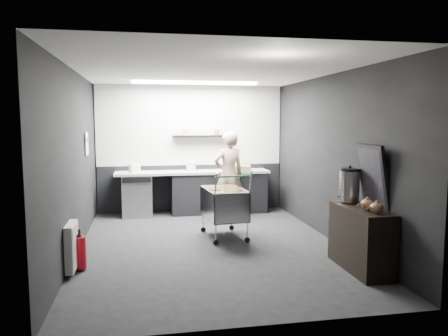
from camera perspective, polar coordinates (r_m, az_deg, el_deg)
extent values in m
plane|color=black|center=(6.97, -1.78, -10.08)|extent=(5.50, 5.50, 0.00)
plane|color=white|center=(6.73, -1.86, 12.57)|extent=(5.50, 5.50, 0.00)
plane|color=black|center=(9.43, -4.35, 2.55)|extent=(5.50, 0.00, 5.50)
plane|color=black|center=(4.04, 4.09, -2.47)|extent=(5.50, 0.00, 5.50)
plane|color=black|center=(6.71, -18.95, 0.70)|extent=(0.00, 5.50, 5.50)
plane|color=black|center=(7.29, 13.92, 1.28)|extent=(0.00, 5.50, 5.50)
cube|color=beige|center=(9.40, -4.36, 5.58)|extent=(3.95, 0.02, 1.70)
cube|color=black|center=(9.51, -4.29, -2.58)|extent=(3.95, 0.02, 1.00)
cube|color=black|center=(9.32, -3.05, 4.17)|extent=(1.20, 0.22, 0.04)
cylinder|color=silver|center=(9.64, 4.00, 7.39)|extent=(0.20, 0.03, 0.20)
cube|color=white|center=(7.98, -17.51, 3.03)|extent=(0.02, 0.30, 0.40)
cube|color=red|center=(7.98, -17.49, 3.53)|extent=(0.02, 0.22, 0.10)
cube|color=silver|center=(6.01, -19.30, -9.65)|extent=(0.10, 0.50, 0.60)
cube|color=white|center=(8.55, -3.76, 11.02)|extent=(2.40, 0.20, 0.04)
cube|color=black|center=(9.29, -0.70, -3.24)|extent=(2.00, 0.56, 0.85)
cube|color=#B3B3AE|center=(9.15, -4.10, -0.56)|extent=(3.20, 0.60, 0.05)
cube|color=#9EA0A5|center=(9.16, -11.26, -3.50)|extent=(0.60, 0.58, 0.85)
cube|color=black|center=(8.81, -11.33, -1.55)|extent=(0.56, 0.02, 0.10)
imported|color=#C3AF9A|center=(8.81, 0.61, -0.83)|extent=(0.71, 0.54, 1.74)
cube|color=silver|center=(7.36, 0.03, -6.46)|extent=(0.69, 0.99, 0.02)
cube|color=silver|center=(7.26, -2.24, -4.72)|extent=(0.11, 0.93, 0.49)
cube|color=silver|center=(7.37, 2.27, -4.57)|extent=(0.11, 0.93, 0.49)
cube|color=silver|center=(6.87, 0.73, -5.36)|extent=(0.60, 0.08, 0.49)
cube|color=silver|center=(7.75, -0.59, -4.02)|extent=(0.60, 0.08, 0.49)
cylinder|color=silver|center=(6.94, -1.47, -8.54)|extent=(0.02, 0.02, 0.33)
cylinder|color=silver|center=(7.04, 2.79, -8.33)|extent=(0.02, 0.02, 0.33)
cylinder|color=silver|center=(7.76, -2.46, -6.95)|extent=(0.02, 0.02, 0.33)
cylinder|color=silver|center=(7.85, 1.35, -6.79)|extent=(0.02, 0.02, 0.33)
cylinder|color=#268D3D|center=(6.73, 0.84, -1.10)|extent=(0.60, 0.09, 0.03)
cube|color=brown|center=(7.40, -1.13, -4.65)|extent=(0.30, 0.35, 0.42)
cube|color=brown|center=(7.22, 1.43, -5.10)|extent=(0.27, 0.33, 0.37)
cylinder|color=black|center=(6.98, -1.46, -9.67)|extent=(0.09, 0.04, 0.09)
cylinder|color=black|center=(7.80, -2.46, -7.97)|extent=(0.09, 0.04, 0.09)
cylinder|color=black|center=(7.08, 2.79, -9.45)|extent=(0.09, 0.04, 0.09)
cylinder|color=black|center=(7.88, 1.35, -7.80)|extent=(0.09, 0.04, 0.09)
cube|color=black|center=(6.06, 17.42, -8.81)|extent=(0.41, 1.10, 0.83)
cylinder|color=silver|center=(6.26, 16.04, -2.29)|extent=(0.28, 0.28, 0.42)
cylinder|color=black|center=(6.23, 16.11, -0.20)|extent=(0.28, 0.28, 0.04)
sphere|color=black|center=(6.22, 16.12, 0.14)|extent=(0.05, 0.05, 0.05)
ellipsoid|color=brown|center=(5.84, 18.21, -4.52)|extent=(0.17, 0.17, 0.13)
ellipsoid|color=brown|center=(5.64, 19.33, -4.93)|extent=(0.17, 0.17, 0.13)
cube|color=black|center=(6.03, 18.88, -0.94)|extent=(0.19, 0.64, 0.82)
cube|color=black|center=(6.02, 18.67, -0.94)|extent=(0.13, 0.55, 0.71)
cylinder|color=#AE0B18|center=(6.11, -18.28, -10.44)|extent=(0.16, 0.16, 0.42)
cone|color=black|center=(6.04, -18.36, -8.27)|extent=(0.11, 0.11, 0.06)
cylinder|color=black|center=(6.03, -18.38, -7.88)|extent=(0.03, 0.03, 0.06)
cube|color=tan|center=(9.25, 1.76, 0.02)|extent=(0.60, 0.50, 0.11)
cylinder|color=silver|center=(9.13, -4.35, 0.20)|extent=(0.20, 0.20, 0.20)
cube|color=silver|center=(9.04, -11.58, -0.04)|extent=(0.24, 0.21, 0.17)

